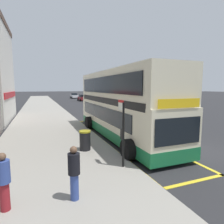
{
  "coord_description": "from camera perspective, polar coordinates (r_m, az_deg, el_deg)",
  "views": [
    {
      "loc": [
        -7.62,
        -7.31,
        3.33
      ],
      "look_at": [
        -2.48,
        5.78,
        1.51
      ],
      "focal_mm": 30.38,
      "sensor_mm": 36.0,
      "label": 1
    }
  ],
  "objects": [
    {
      "name": "pavement_near",
      "position": [
        39.45,
        -20.48,
        2.18
      ],
      "size": [
        6.0,
        76.0,
        0.14
      ],
      "primitive_type": "cube",
      "color": "gray",
      "rests_on": "ground"
    },
    {
      "name": "pedestrian_further_back",
      "position": [
        5.87,
        -29.84,
        -17.28
      ],
      "size": [
        0.34,
        0.34,
        1.56
      ],
      "color": "maroon",
      "rests_on": "pavement_near"
    },
    {
      "name": "double_decker_bus",
      "position": [
        12.75,
        2.56,
        1.67
      ],
      "size": [
        3.25,
        11.38,
        4.4
      ],
      "color": "beige",
      "rests_on": "ground"
    },
    {
      "name": "litter_bin",
      "position": [
        9.9,
        -8.12,
        -8.42
      ],
      "size": [
        0.58,
        0.58,
        1.01
      ],
      "color": "black",
      "rests_on": "pavement_near"
    },
    {
      "name": "pedestrian_waiting_near_sign",
      "position": [
        5.7,
        -11.34,
        -17.05
      ],
      "size": [
        0.34,
        0.34,
        1.57
      ],
      "color": "#33478C",
      "rests_on": "pavement_near"
    },
    {
      "name": "bus_bay_markings",
      "position": [
        13.07,
        2.17,
        -7.37
      ],
      "size": [
        2.91,
        13.59,
        0.01
      ],
      "color": "yellow",
      "rests_on": "ground"
    },
    {
      "name": "bus_stop_sign",
      "position": [
        7.6,
        3.2,
        -4.84
      ],
      "size": [
        0.09,
        0.51,
        2.69
      ],
      "color": "black",
      "rests_on": "pavement_near"
    },
    {
      "name": "ground_plane",
      "position": [
        40.18,
        -10.45,
        2.51
      ],
      "size": [
        260.0,
        260.0,
        0.0
      ],
      "primitive_type": "plane",
      "color": "#28282B"
    },
    {
      "name": "parked_car_white_far",
      "position": [
        59.76,
        -11.31,
        4.82
      ],
      "size": [
        2.09,
        4.2,
        1.62
      ],
      "rotation": [
        0.0,
        0.0,
        -0.02
      ],
      "color": "silver",
      "rests_on": "ground"
    },
    {
      "name": "parked_car_maroon_across",
      "position": [
        47.91,
        -8.82,
        4.27
      ],
      "size": [
        2.09,
        4.2,
        1.62
      ],
      "rotation": [
        0.0,
        0.0,
        -0.02
      ],
      "color": "maroon",
      "rests_on": "ground"
    }
  ]
}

